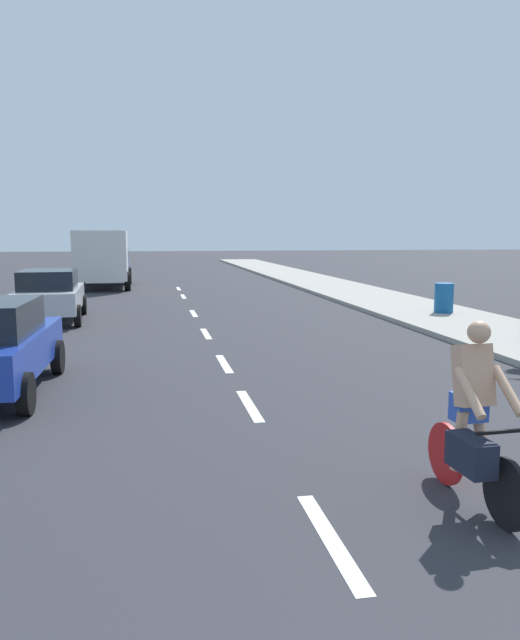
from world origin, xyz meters
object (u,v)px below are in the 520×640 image
cyclist (473,424)px  trash_bin_far (444,298)px  parked_car_silver (50,294)px  delivery_truck (103,257)px

cyclist → trash_bin_far: bearing=-118.6°
parked_car_silver → trash_bin_far: bearing=-7.8°
parked_car_silver → delivery_truck: size_ratio=0.69×
parked_car_silver → cyclist: bearing=-69.5°
parked_car_silver → trash_bin_far: parked_car_silver is taller
parked_car_silver → delivery_truck: (0.80, 11.99, 0.67)m
delivery_truck → parked_car_silver: bearing=-94.5°
cyclist → parked_car_silver: size_ratio=0.42×
cyclist → parked_car_silver: (-5.96, 14.30, 0.01)m
cyclist → delivery_truck: 26.80m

